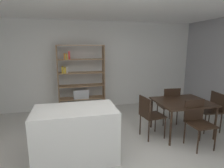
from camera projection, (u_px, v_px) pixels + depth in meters
ground_plane at (106, 162)px, 3.13m from camera, size 9.79×9.79×0.00m
back_partition at (86, 66)px, 5.68m from camera, size 7.12×0.06×2.68m
kitchen_island at (76, 134)px, 3.15m from camera, size 1.38×0.79×0.91m
open_bookshelf at (79, 83)px, 5.39m from camera, size 1.34×0.36×1.97m
dining_table at (182, 104)px, 4.03m from camera, size 1.15×0.97×0.75m
dining_chair_near at (197, 119)px, 3.58m from camera, size 0.45×0.46×0.90m
dining_chair_window_side at (212, 108)px, 4.24m from camera, size 0.49×0.50×0.89m
dining_chair_far at (169, 103)px, 4.54m from camera, size 0.44×0.46×0.95m
dining_chair_island_side at (149, 113)px, 3.87m from camera, size 0.50×0.47×0.91m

